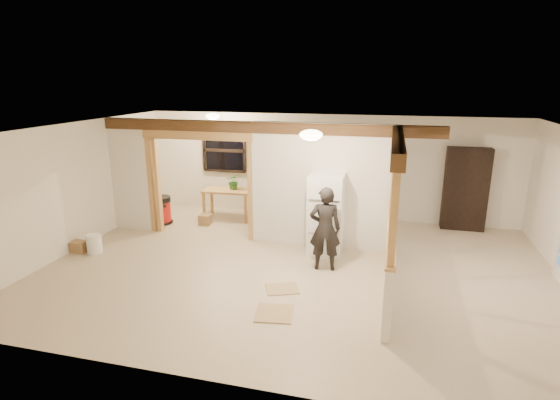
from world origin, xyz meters
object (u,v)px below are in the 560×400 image
(work_table, at_px, (228,204))
(shop_vac, at_px, (161,210))
(refrigerator, at_px, (326,215))
(woman, at_px, (325,229))
(bookshelf, at_px, (466,189))

(work_table, bearing_deg, shop_vac, -155.51)
(refrigerator, distance_m, shop_vac, 4.14)
(refrigerator, distance_m, work_table, 3.10)
(refrigerator, bearing_deg, shop_vac, 167.84)
(woman, bearing_deg, shop_vac, -30.08)
(woman, distance_m, bookshelf, 4.00)
(refrigerator, relative_size, work_table, 1.37)
(work_table, xyz_separation_m, shop_vac, (-1.40, -0.74, -0.03))
(work_table, relative_size, shop_vac, 1.76)
(work_table, distance_m, shop_vac, 1.58)
(woman, relative_size, shop_vac, 2.32)
(refrigerator, xyz_separation_m, shop_vac, (-4.02, 0.87, -0.46))
(woman, height_order, work_table, woman)
(refrigerator, distance_m, bookshelf, 3.57)
(refrigerator, height_order, woman, refrigerator)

